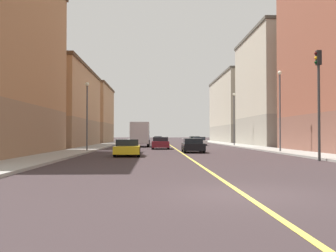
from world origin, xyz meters
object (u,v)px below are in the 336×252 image
building_right_midblock (56,107)px  building_right_distant (87,114)px  building_left_far (239,109)px  car_silver (158,139)px  car_maroon (161,143)px  street_lamp_left_far (234,114)px  traffic_light_left_near (319,90)px  car_yellow (127,148)px  car_red (144,140)px  street_lamp_right_near (87,108)px  box_truck (140,134)px  car_green (195,140)px  building_left_mid (278,90)px  car_black (193,146)px  car_white (199,141)px  street_lamp_left_near (280,102)px

building_right_midblock → building_right_distant: bearing=90.0°
building_left_far → car_silver: bearing=177.9°
car_maroon → street_lamp_left_far: bearing=43.1°
building_right_distant → street_lamp_left_far: size_ratio=2.38×
traffic_light_left_near → street_lamp_left_far: bearing=88.0°
car_yellow → car_red: 36.78m
building_right_midblock → street_lamp_right_near: building_right_midblock is taller
building_right_midblock → car_red: (11.39, 14.34, -4.65)m
building_right_distant → car_maroon: 34.77m
box_truck → car_silver: bearing=84.9°
car_maroon → car_red: bearing=96.2°
car_maroon → car_green: 25.97m
building_left_far → car_maroon: size_ratio=5.74×
building_left_far → street_lamp_left_far: building_left_far is taller
building_left_mid → street_lamp_right_near: size_ratio=2.81×
car_green → box_truck: 19.43m
car_black → car_silver: car_black is taller
car_green → car_white: bearing=-92.7°
building_right_midblock → street_lamp_left_far: size_ratio=2.93×
street_lamp_left_near → car_green: size_ratio=1.69×
car_black → car_silver: 46.10m
car_yellow → car_black: car_black is taller
building_left_mid → box_truck: size_ratio=2.28×
building_left_mid → car_maroon: building_left_mid is taller
building_left_far → car_black: size_ratio=5.85×
street_lamp_left_far → box_truck: (-13.03, -1.76, -2.85)m
car_white → car_green: car_green is taller
street_lamp_right_near → car_green: street_lamp_right_near is taller
car_white → car_silver: car_white is taller
street_lamp_left_far → box_truck: 13.45m
street_lamp_left_far → car_white: (-4.43, 4.28, -3.92)m
street_lamp_left_far → car_green: size_ratio=1.71×
building_left_far → car_red: 25.16m
street_lamp_left_far → car_yellow: street_lamp_left_far is taller
building_left_far → street_lamp_left_near: size_ratio=3.67×
building_right_midblock → car_silver: building_right_midblock is taller
building_left_mid → car_silver: 32.15m
building_right_distant → car_silver: building_right_distant is taller
building_right_distant → car_black: 43.42m
building_right_midblock → street_lamp_left_far: 24.38m
building_left_far → street_lamp_left_far: (-6.88, -27.34, -2.44)m
car_black → traffic_light_left_near: bearing=-59.6°
building_right_distant → car_white: (19.92, -17.44, -4.95)m
building_right_midblock → street_lamp_left_near: building_right_midblock is taller
street_lamp_right_near → building_left_mid: bearing=37.3°
street_lamp_right_near → box_truck: street_lamp_right_near is taller
traffic_light_left_near → car_yellow: bearing=154.5°
street_lamp_right_near → street_lamp_left_near: bearing=-8.4°
street_lamp_right_near → car_white: street_lamp_right_near is taller
building_right_distant → street_lamp_left_far: (24.34, -21.71, -1.03)m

